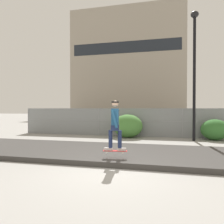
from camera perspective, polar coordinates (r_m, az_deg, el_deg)
ground_plane at (r=6.44m, az=-0.31°, el=-15.61°), size 120.00×120.00×0.00m
gravel_berm at (r=8.35m, az=3.02°, el=-11.12°), size 15.26×3.66×0.18m
skateboard at (r=7.04m, az=0.85°, el=-10.56°), size 0.82×0.29×0.07m
skater at (r=6.91m, az=0.85°, el=-2.89°), size 0.73×0.60×1.65m
chain_fence at (r=13.91m, az=7.26°, el=-2.79°), size 16.58×0.06×1.85m
street_lamp at (r=13.01m, az=21.53°, el=12.72°), size 0.44×0.44×7.31m
parked_car_near at (r=18.39m, az=-7.26°, el=-2.17°), size 4.52×2.19×1.66m
parked_car_mid at (r=17.58m, az=11.15°, el=-2.33°), size 4.55×2.26×1.66m
library_building at (r=52.00m, az=4.60°, el=12.38°), size 25.51×11.40×24.30m
shrub_left at (r=13.36m, az=4.29°, el=-3.80°), size 1.89×1.55×1.46m
shrub_center at (r=13.58m, az=26.22°, el=-4.35°), size 1.57×1.28×1.21m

